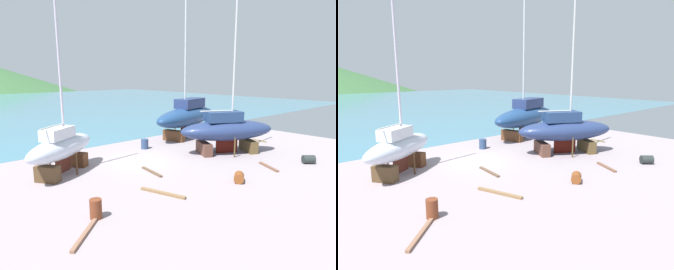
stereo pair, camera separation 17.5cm
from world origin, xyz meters
TOP-DOWN VIEW (x-y plane):
  - ground_plane at (0.00, -3.51)m, footprint 40.04×40.04m
  - sailboat_large_starboard at (-5.56, 1.02)m, footprint 6.64×5.24m
  - sailboat_far_slipway at (7.12, -3.03)m, footprint 8.57×6.36m
  - sailboat_small_center at (9.58, 4.02)m, footprint 10.92×5.27m
  - worker at (-4.74, 5.52)m, footprint 0.49×0.46m
  - barrel_blue_faded at (1.90, -7.96)m, footprint 1.04×0.97m
  - barrel_tar_black at (2.79, 2.79)m, footprint 0.93×0.93m
  - barrel_rust_near at (9.17, -9.16)m, footprint 1.06×1.05m
  - barrel_ochre at (-7.10, -6.26)m, footprint 0.78×0.78m
  - timber_short_skew at (-0.98, -2.85)m, footprint 0.53×2.43m
  - timber_plank_near at (-8.08, -7.20)m, footprint 2.36×2.15m
  - timber_long_fore at (6.00, -7.67)m, footprint 1.19×2.06m
  - timber_long_aft at (13.34, -2.48)m, footprint 0.23×1.57m
  - timber_short_cross at (-2.91, -6.20)m, footprint 1.10×2.79m

SIDE VIEW (x-z plane):
  - ground_plane at x=0.00m, z-range 0.00..0.00m
  - timber_long_aft at x=13.34m, z-range 0.00..0.11m
  - timber_short_skew at x=-0.98m, z-range 0.00..0.12m
  - timber_long_fore at x=6.00m, z-range 0.00..0.12m
  - timber_plank_near at x=-8.08m, z-range 0.00..0.13m
  - timber_short_cross at x=-2.91m, z-range 0.00..0.14m
  - barrel_blue_faded at x=1.90m, z-range 0.00..0.61m
  - barrel_rust_near at x=9.17m, z-range 0.00..0.65m
  - barrel_tar_black at x=2.79m, z-range 0.00..0.89m
  - barrel_ochre at x=-7.10m, z-range 0.00..0.94m
  - worker at x=-4.74m, z-range 0.03..1.66m
  - sailboat_large_starboard at x=-5.56m, z-range -3.83..7.50m
  - sailboat_far_slipway at x=7.12m, z-range -5.43..9.47m
  - sailboat_small_center at x=9.58m, z-range -5.42..9.97m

